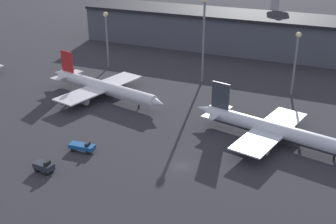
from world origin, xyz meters
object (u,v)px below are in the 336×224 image
Objects in this scene: service_vehicle_0 at (44,166)px; service_vehicle_1 at (82,147)px; airplane_1 at (103,88)px; airplane_2 at (276,131)px.

service_vehicle_0 is 0.74× the size of service_vehicle_1.
service_vehicle_1 is at bearing 83.21° from service_vehicle_0.
airplane_2 is at bearing 3.78° from airplane_1.
service_vehicle_0 reaches higher than service_vehicle_1.
airplane_1 reaches higher than service_vehicle_1.
airplane_2 reaches higher than service_vehicle_0.
service_vehicle_1 is at bearing -54.04° from airplane_1.
service_vehicle_0 is 11.43m from service_vehicle_1.
airplane_2 is 55.85m from service_vehicle_0.
service_vehicle_1 is (-41.54, -23.29, -2.08)m from airplane_2.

